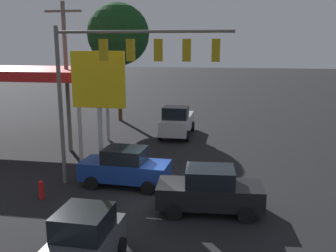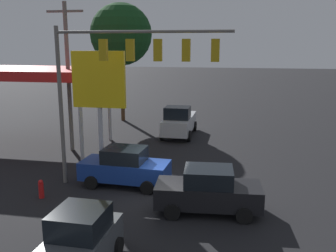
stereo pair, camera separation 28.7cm
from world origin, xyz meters
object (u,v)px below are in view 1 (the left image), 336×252
Objects in this scene: utility_pole at (67,74)px; sedan_waiting at (125,167)px; traffic_signal_assembly at (128,64)px; price_sign at (99,85)px; fire_hydrant at (41,190)px; hatchback_crossing at (82,245)px; pickup_parked at (177,122)px; street_tree at (118,35)px; sedan_far at (210,190)px.

utility_pole is 8.73m from sedan_waiting.
price_sign is (2.02, -1.51, -1.17)m from traffic_signal_assembly.
fire_hydrant is (1.61, 3.60, -4.44)m from price_sign.
hatchback_crossing is 4.36× the size of fire_hydrant.
traffic_signal_assembly is 1.88× the size of sedan_waiting.
pickup_parked reaches higher than sedan_waiting.
hatchback_crossing is at bearing 105.89° from price_sign.
utility_pole is 2.13× the size of sedan_waiting.
price_sign is at bearing -162.83° from hatchback_crossing.
street_tree is at bearing -76.98° from price_sign.
utility_pole reaches higher than traffic_signal_assembly.
sedan_waiting is (-1.70, 1.29, -3.92)m from price_sign.
pickup_parked is at bearing -79.94° from sedan_far.
traffic_signal_assembly is at bearing -150.13° from fire_hydrant.
price_sign is 4.47m from sedan_waiting.
traffic_signal_assembly reaches higher than fire_hydrant.
pickup_parked is 13.54m from sedan_far.
hatchback_crossing is (0.26, 18.16, -0.16)m from pickup_parked.
price_sign is 7.53× the size of fire_hydrant.
sedan_waiting is at bearing -145.15° from fire_hydrant.
traffic_signal_assembly is at bearing 143.27° from price_sign.
utility_pole reaches higher than sedan_waiting.
hatchback_crossing is at bearing 104.11° from street_tree.
price_sign reaches higher than fire_hydrant.
traffic_signal_assembly reaches higher than sedan_far.
sedan_far is at bearing 149.00° from price_sign.
fire_hydrant is at bearing 104.87° from utility_pole.
street_tree is (-0.32, -10.33, 2.74)m from utility_pole.
utility_pole is 9.20m from pickup_parked.
traffic_signal_assembly is 5.11m from sedan_waiting.
price_sign is at bearing 103.02° from street_tree.
sedan_far is at bearing 141.15° from utility_pole.
sedan_far is (-3.33, 13.12, -0.16)m from pickup_parked.
sedan_far is 21.60m from street_tree.
price_sign is 1.48× the size of sedan_waiting.
traffic_signal_assembly is at bearing 148.22° from sedan_waiting.
pickup_parked is 18.16m from hatchback_crossing.
traffic_signal_assembly is 0.88× the size of utility_pole.
pickup_parked reaches higher than hatchback_crossing.
sedan_far is (-9.75, 7.85, -4.12)m from utility_pole.
street_tree reaches higher than traffic_signal_assembly.
sedan_far is at bearing 145.78° from hatchback_crossing.
utility_pole reaches higher than price_sign.
price_sign is at bearing -114.15° from fire_hydrant.
utility_pole reaches higher than hatchback_crossing.
sedan_waiting reaches higher than fire_hydrant.
utility_pole is at bearing -153.18° from hatchback_crossing.
sedan_waiting is 17.98m from street_tree.
traffic_signal_assembly reaches higher than pickup_parked.
hatchback_crossing is at bearing 98.80° from sedan_waiting.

